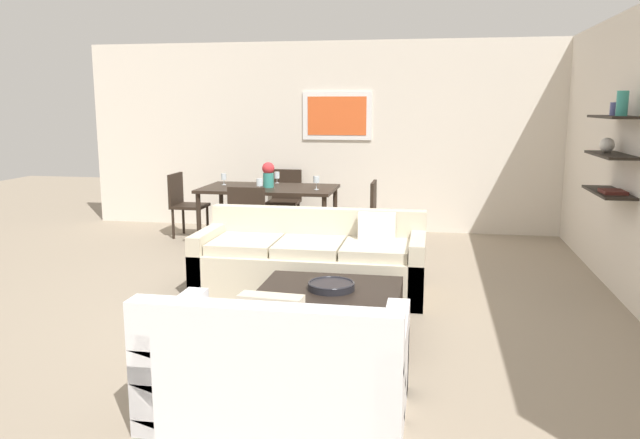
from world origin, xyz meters
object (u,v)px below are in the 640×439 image
Objects in this scene: dining_chair_right_near at (364,211)px; centerpiece_vase at (268,174)px; decorative_bowl at (331,285)px; dining_table at (269,192)px; dining_chair_left_far at (184,201)px; wine_glass_right_near at (316,180)px; wine_glass_head at (277,175)px; dining_chair_head at (285,196)px; wine_glass_foot at (260,183)px; wine_glass_left_far at (224,177)px; sofa_beige at (312,263)px; loveseat_white at (279,367)px; coffee_table at (329,312)px; dining_chair_foot at (249,218)px.

centerpiece_vase is at bearing 170.98° from dining_chair_right_near.
dining_table reaches higher than decorative_bowl.
dining_chair_left_far is 2.00m from wine_glass_right_near.
decorative_bowl is at bearing -69.63° from wine_glass_head.
wine_glass_foot is (-0.00, -1.34, 0.36)m from dining_chair_head.
dining_chair_head is 1.39m from wine_glass_foot.
wine_glass_head is (-1.28, 0.66, 0.35)m from dining_chair_right_near.
wine_glass_left_far reaches higher than dining_chair_right_near.
sofa_beige is 5.89× the size of decorative_bowl.
wine_glass_head is (-0.97, 2.47, 0.56)m from sofa_beige.
loveseat_white is 1.33× the size of coffee_table.
dining_chair_right_near is 1.99m from wine_glass_left_far.
dining_chair_foot is at bearing -90.07° from centerpiece_vase.
loveseat_white is at bearing -83.63° from sofa_beige.
wine_glass_head is (-1.32, 3.60, 0.66)m from coffee_table.
wine_glass_right_near is at bearing -10.17° from dining_chair_left_far.
wine_glass_head is at bearing 104.14° from loveseat_white.
loveseat_white is at bearing -94.35° from decorative_bowl.
wine_glass_foot is (-1.34, 2.73, 0.45)m from decorative_bowl.
dining_chair_foot is at bearing -129.98° from wine_glass_right_near.
wine_glass_foot is at bearing 121.12° from sofa_beige.
dining_chair_head is 1.81m from dining_chair_foot.
wine_glass_foot is at bearing -154.39° from wine_glass_right_near.
dining_table is 0.92m from dining_chair_foot.
wine_glass_right_near reaches higher than loveseat_white.
decorative_bowl is 2.16× the size of wine_glass_right_near.
coffee_table is 4.29m from dining_chair_head.
dining_chair_right_near is (-0.04, 2.94, 0.31)m from coffee_table.
wine_glass_right_near is at bearing 170.82° from dining_chair_right_near.
coffee_table is 6.47× the size of wine_glass_right_near.
wine_glass_foot reaches higher than wine_glass_head.
wine_glass_head is at bearing 152.66° from dining_chair_right_near.
dining_chair_head is 5.73× the size of wine_glass_left_far.
sofa_beige is 6.65× the size of centerpiece_vase.
wine_glass_foot is at bearing 116.09° from decorative_bowl.
loveseat_white is 9.60× the size of wine_glass_head.
loveseat_white is at bearing -74.55° from dining_table.
wine_glass_foot is 0.87m from wine_glass_head.
dining_chair_foot is (1.28, -1.13, 0.00)m from dining_chair_left_far.
dining_chair_foot is (-1.24, 3.58, 0.21)m from loveseat_white.
wine_glass_foot is 0.86m from wine_glass_left_far.
decorative_bowl is at bearing -52.38° from dining_chair_left_far.
dining_chair_right_near and dining_chair_head have the same top height.
dining_chair_foot is at bearing -151.96° from dining_chair_right_near.
dining_table is 11.26× the size of wine_glass_head.
wine_glass_foot reaches higher than dining_chair_right_near.
wine_glass_foot is at bearing 115.85° from coffee_table.
dining_chair_right_near is 1.70m from dining_chair_head.
dining_table is at bearing 169.36° from wine_glass_right_near.
wine_glass_foot is (-1.24, 4.05, 0.57)m from loveseat_white.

